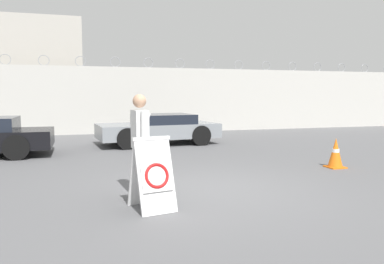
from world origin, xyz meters
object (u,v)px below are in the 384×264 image
object	(u,v)px
traffic_cone_near	(336,153)
parked_car_rear_sedan	(159,128)
barricade_sign	(153,174)
security_guard	(140,140)

from	to	relation	value
traffic_cone_near	parked_car_rear_sedan	world-z (taller)	parked_car_rear_sedan
barricade_sign	parked_car_rear_sedan	world-z (taller)	barricade_sign
traffic_cone_near	parked_car_rear_sedan	bearing A→B (deg)	120.49
security_guard	traffic_cone_near	bearing A→B (deg)	-79.67
security_guard	parked_car_rear_sedan	bearing A→B (deg)	-18.77
traffic_cone_near	security_guard	bearing A→B (deg)	-164.71
barricade_sign	traffic_cone_near	world-z (taller)	barricade_sign
security_guard	traffic_cone_near	xyz separation A→B (m)	(4.97, 1.36, -0.64)
barricade_sign	traffic_cone_near	size ratio (longest dim) A/B	1.56
barricade_sign	security_guard	distance (m)	0.84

